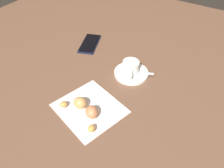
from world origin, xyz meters
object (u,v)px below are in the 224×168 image
at_px(espresso_cup, 131,67).
at_px(sugar_packet, 137,66).
at_px(croissant, 85,108).
at_px(cell_phone, 90,43).
at_px(teaspoon, 129,71).
at_px(napkin, 89,108).
at_px(saucer, 131,73).

distance_m(espresso_cup, sugar_packet, 0.05).
height_order(croissant, cell_phone, croissant).
bearing_deg(teaspoon, napkin, 173.60).
distance_m(sugar_packet, croissant, 0.28).
bearing_deg(croissant, teaspoon, -6.07).
distance_m(teaspoon, cell_phone, 0.26).
bearing_deg(napkin, teaspoon, -6.40).
height_order(sugar_packet, cell_phone, sugar_packet).
relative_size(espresso_cup, napkin, 0.40).
bearing_deg(espresso_cup, teaspoon, 58.04).
distance_m(teaspoon, napkin, 0.22).
xyz_separation_m(croissant, cell_phone, (0.33, 0.22, -0.02)).
height_order(napkin, cell_phone, cell_phone).
distance_m(teaspoon, croissant, 0.24).
height_order(sugar_packet, napkin, sugar_packet).
bearing_deg(croissant, napkin, -2.75).
distance_m(saucer, croissant, 0.25).
xyz_separation_m(teaspoon, croissant, (-0.24, 0.03, 0.01)).
bearing_deg(napkin, espresso_cup, -8.16).
bearing_deg(napkin, saucer, -8.29).
bearing_deg(sugar_packet, saucer, 79.11).
bearing_deg(saucer, croissant, 172.21).
height_order(teaspoon, sugar_packet, teaspoon).
bearing_deg(cell_phone, croissant, -145.55).
bearing_deg(cell_phone, espresso_cup, -109.04).
bearing_deg(sugar_packet, espresso_cup, 77.96).
distance_m(napkin, croissant, 0.03).
xyz_separation_m(espresso_cup, teaspoon, (0.00, 0.01, -0.02)).
bearing_deg(croissant, sugar_packet, -7.34).
relative_size(espresso_cup, sugar_packet, 1.13).
relative_size(saucer, napkin, 0.64).
xyz_separation_m(espresso_cup, sugar_packet, (0.04, -0.00, -0.02)).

